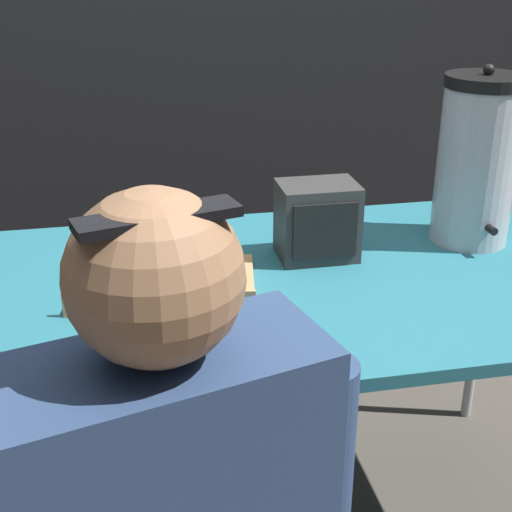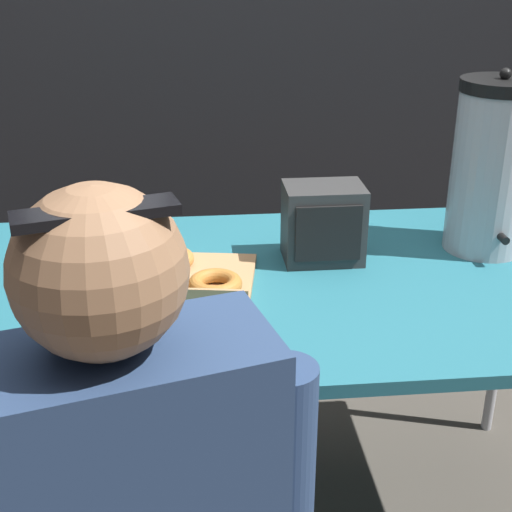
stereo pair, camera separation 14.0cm
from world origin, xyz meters
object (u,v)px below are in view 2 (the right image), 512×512
object	(u,v)px
coffee_urn	(493,167)
cell_phone	(76,351)
donut_box	(158,276)
space_heater	(323,223)

from	to	relation	value
coffee_urn	cell_phone	distance (m)	1.03
donut_box	coffee_urn	world-z (taller)	coffee_urn
space_heater	donut_box	bearing A→B (deg)	-165.05
coffee_urn	cell_phone	bearing A→B (deg)	-156.55
donut_box	cell_phone	distance (m)	0.31
coffee_urn	space_heater	world-z (taller)	coffee_urn
donut_box	space_heater	world-z (taller)	space_heater
coffee_urn	cell_phone	world-z (taller)	coffee_urn
donut_box	coffee_urn	distance (m)	0.81
coffee_urn	space_heater	size ratio (longest dim) A/B	2.38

